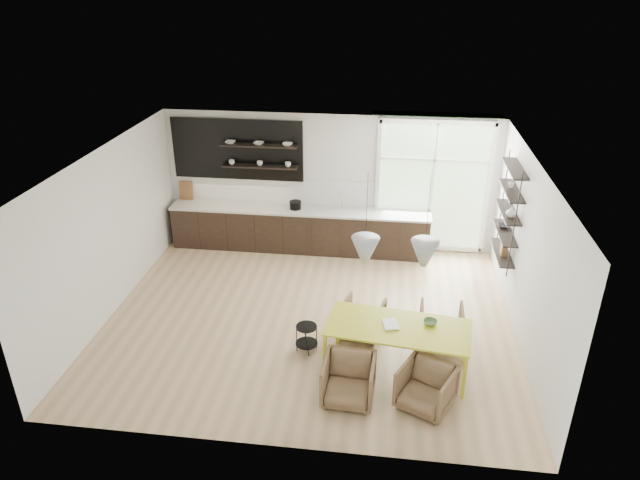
{
  "coord_description": "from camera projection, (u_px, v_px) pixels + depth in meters",
  "views": [
    {
      "loc": [
        1.25,
        -8.35,
        5.6
      ],
      "look_at": [
        0.11,
        0.6,
        1.24
      ],
      "focal_mm": 32.0,
      "sensor_mm": 36.0,
      "label": 1
    }
  ],
  "objects": [
    {
      "name": "armchair_back_right",
      "position": [
        441.0,
        325.0,
        9.27
      ],
      "size": [
        0.7,
        0.72,
        0.64
      ],
      "primitive_type": "imported",
      "rotation": [
        0.0,
        0.0,
        3.11
      ],
      "color": "brown",
      "rests_on": "ground"
    },
    {
      "name": "dining_table",
      "position": [
        398.0,
        330.0,
        8.46
      ],
      "size": [
        2.22,
        1.21,
        0.77
      ],
      "rotation": [
        0.0,
        0.0,
        -0.13
      ],
      "color": "gold",
      "rests_on": "ground"
    },
    {
      "name": "kitchen_run",
      "position": [
        296.0,
        223.0,
        12.26
      ],
      "size": [
        5.54,
        0.69,
        2.75
      ],
      "color": "black",
      "rests_on": "ground"
    },
    {
      "name": "room",
      "position": [
        349.0,
        219.0,
        10.31
      ],
      "size": [
        7.02,
        6.01,
        2.91
      ],
      "color": "#D5AC85",
      "rests_on": "ground"
    },
    {
      "name": "armchair_back_left",
      "position": [
        362.0,
        318.0,
        9.48
      ],
      "size": [
        0.8,
        0.81,
        0.61
      ],
      "primitive_type": "imported",
      "rotation": [
        0.0,
        0.0,
        2.89
      ],
      "color": "brown",
      "rests_on": "ground"
    },
    {
      "name": "armchair_front_right",
      "position": [
        426.0,
        387.0,
        7.89
      ],
      "size": [
        0.94,
        0.95,
        0.65
      ],
      "primitive_type": "imported",
      "rotation": [
        0.0,
        0.0,
        -0.46
      ],
      "color": "brown",
      "rests_on": "ground"
    },
    {
      "name": "right_shelving",
      "position": [
        508.0,
        215.0,
        9.98
      ],
      "size": [
        0.26,
        1.22,
        1.9
      ],
      "color": "black",
      "rests_on": "ground"
    },
    {
      "name": "wire_stool",
      "position": [
        307.0,
        335.0,
        9.07
      ],
      "size": [
        0.36,
        0.36,
        0.46
      ],
      "rotation": [
        0.0,
        0.0,
        0.18
      ],
      "color": "black",
      "rests_on": "ground"
    },
    {
      "name": "armchair_front_left",
      "position": [
        349.0,
        380.0,
        8.02
      ],
      "size": [
        0.75,
        0.77,
        0.67
      ],
      "primitive_type": "imported",
      "rotation": [
        0.0,
        0.0,
        -0.05
      ],
      "color": "brown",
      "rests_on": "ground"
    },
    {
      "name": "table_book",
      "position": [
        383.0,
        325.0,
        8.46
      ],
      "size": [
        0.28,
        0.34,
        0.03
      ],
      "primitive_type": "imported",
      "rotation": [
        0.0,
        0.0,
        0.22
      ],
      "color": "white",
      "rests_on": "dining_table"
    },
    {
      "name": "table_bowl",
      "position": [
        430.0,
        322.0,
        8.49
      ],
      "size": [
        0.23,
        0.23,
        0.06
      ],
      "primitive_type": "imported",
      "rotation": [
        0.0,
        0.0,
        0.19
      ],
      "color": "#55794C",
      "rests_on": "dining_table"
    }
  ]
}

